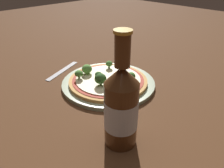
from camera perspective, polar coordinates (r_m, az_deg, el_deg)
ground_plane at (r=0.72m, az=-1.00°, el=0.26°), size 3.00×3.00×0.00m
plate at (r=0.70m, az=-0.94°, el=0.26°), size 0.30×0.30×0.01m
pizza at (r=0.69m, az=-1.02°, el=0.96°), size 0.25×0.25×0.01m
broccoli_floret_0 at (r=0.69m, az=-3.57°, el=2.45°), size 0.02×0.02×0.02m
broccoli_floret_1 at (r=0.72m, az=-6.57°, el=3.92°), size 0.03×0.03×0.03m
broccoli_floret_2 at (r=0.69m, az=-8.65°, el=2.69°), size 0.03×0.03×0.03m
broccoli_floret_3 at (r=0.64m, az=-3.03°, el=1.40°), size 0.04×0.04×0.04m
broccoli_floret_4 at (r=0.61m, az=0.03°, el=-0.57°), size 0.03×0.03×0.03m
broccoli_floret_5 at (r=0.66m, az=4.99°, el=2.01°), size 0.03×0.03×0.03m
broccoli_floret_6 at (r=0.75m, az=-0.76°, el=5.30°), size 0.02×0.02×0.03m
beer_bottle at (r=0.44m, az=2.41°, el=-5.88°), size 0.07×0.07×0.25m
fork at (r=0.82m, az=-12.80°, el=3.47°), size 0.08×0.17×0.00m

